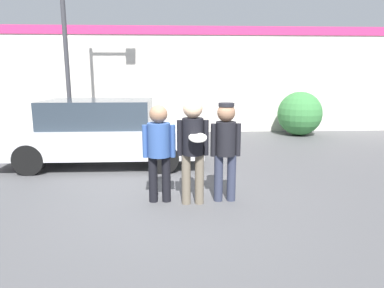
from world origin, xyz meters
The scene contains 7 objects.
ground_plane centered at (0.00, 0.00, 0.00)m, with size 56.00×56.00×0.00m, color #4C4C4F.
storefront_building centered at (0.00, 7.27, 1.93)m, with size 24.00×0.22×3.80m.
person_left centered at (-0.18, 0.06, 0.98)m, with size 0.55×0.38×1.64m.
person_middle_with_frisbee centered at (0.37, -0.06, 1.05)m, with size 0.51×0.56×1.75m.
person_right centered at (0.92, 0.05, 1.00)m, with size 0.50×0.33×1.67m.
parked_car_near centered at (-1.64, 2.60, 0.77)m, with size 4.64×1.85×1.54m.
shrub centered at (4.47, 6.31, 0.77)m, with size 1.53×1.53×1.53m.
Camera 1 is at (0.09, -5.47, 2.12)m, focal length 32.00 mm.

